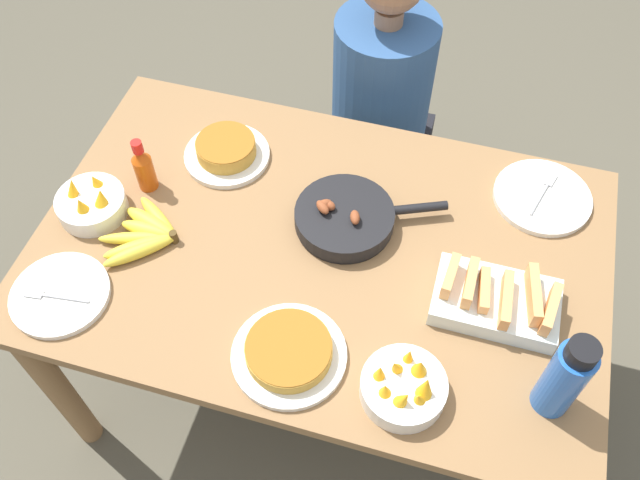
% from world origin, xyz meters
% --- Properties ---
extents(ground_plane, '(14.00, 14.00, 0.00)m').
position_xyz_m(ground_plane, '(0.00, 0.00, 0.00)').
color(ground_plane, '#565142').
extents(dining_table, '(1.43, 0.92, 0.75)m').
position_xyz_m(dining_table, '(0.00, 0.00, 0.65)').
color(dining_table, olive).
rests_on(dining_table, ground_plane).
extents(banana_bunch, '(0.20, 0.25, 0.04)m').
position_xyz_m(banana_bunch, '(-0.43, -0.10, 0.77)').
color(banana_bunch, yellow).
rests_on(banana_bunch, dining_table).
extents(melon_tray, '(0.29, 0.18, 0.10)m').
position_xyz_m(melon_tray, '(0.44, -0.06, 0.79)').
color(melon_tray, silver).
rests_on(melon_tray, dining_table).
extents(skillet, '(0.38, 0.25, 0.08)m').
position_xyz_m(skillet, '(0.04, 0.09, 0.78)').
color(skillet, black).
rests_on(skillet, dining_table).
extents(frittata_plate_center, '(0.24, 0.24, 0.06)m').
position_xyz_m(frittata_plate_center, '(-0.33, 0.22, 0.78)').
color(frittata_plate_center, silver).
rests_on(frittata_plate_center, dining_table).
extents(frittata_plate_side, '(0.26, 0.26, 0.05)m').
position_xyz_m(frittata_plate_side, '(0.02, -0.31, 0.78)').
color(frittata_plate_side, silver).
rests_on(frittata_plate_side, dining_table).
extents(empty_plate_near_front, '(0.26, 0.26, 0.02)m').
position_xyz_m(empty_plate_near_front, '(0.52, 0.31, 0.76)').
color(empty_plate_near_front, silver).
rests_on(empty_plate_near_front, dining_table).
extents(empty_plate_far_left, '(0.24, 0.24, 0.02)m').
position_xyz_m(empty_plate_far_left, '(-0.56, -0.31, 0.76)').
color(empty_plate_far_left, silver).
rests_on(empty_plate_far_left, dining_table).
extents(fruit_bowl_mango, '(0.19, 0.19, 0.11)m').
position_xyz_m(fruit_bowl_mango, '(0.28, -0.32, 0.79)').
color(fruit_bowl_mango, silver).
rests_on(fruit_bowl_mango, dining_table).
extents(fruit_bowl_citrus, '(0.18, 0.18, 0.10)m').
position_xyz_m(fruit_bowl_citrus, '(-0.60, -0.05, 0.79)').
color(fruit_bowl_citrus, silver).
rests_on(fruit_bowl_citrus, dining_table).
extents(water_bottle, '(0.08, 0.08, 0.25)m').
position_xyz_m(water_bottle, '(0.59, -0.25, 0.87)').
color(water_bottle, blue).
rests_on(water_bottle, dining_table).
extents(hot_sauce_bottle, '(0.05, 0.05, 0.17)m').
position_xyz_m(hot_sauce_bottle, '(-0.50, 0.07, 0.83)').
color(hot_sauce_bottle, '#C64C0F').
rests_on(hot_sauce_bottle, dining_table).
extents(person_figure, '(0.35, 0.35, 1.14)m').
position_xyz_m(person_figure, '(-0.00, 0.73, 0.47)').
color(person_figure, black).
rests_on(person_figure, ground_plane).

